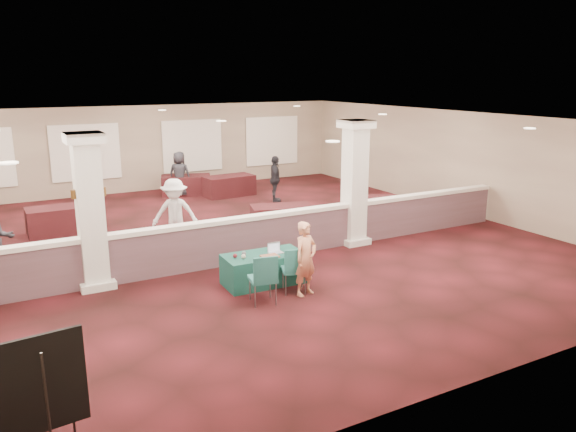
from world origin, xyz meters
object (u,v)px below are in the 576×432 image
near_table (264,269)px  conf_chair_main (295,267)px  conf_chair_side (264,276)px  easel_board (41,386)px  attendee_d (180,174)px  woman (306,259)px  far_table_back_center (186,185)px  far_table_back_right (229,186)px  attendee_b (175,214)px  far_table_front_right (371,208)px  attendee_c (275,179)px  far_table_back_left (63,220)px  far_table_front_center (282,218)px

near_table → conf_chair_main: conf_chair_main is taller
conf_chair_side → easel_board: (-4.17, -2.98, 0.44)m
attendee_d → woman: bearing=123.9°
easel_board → far_table_back_center: bearing=59.5°
woman → far_table_back_right: bearing=59.7°
far_table_back_center → attendee_d: attendee_d is taller
woman → attendee_b: bearing=90.4°
far_table_front_right → attendee_c: attendee_c is taller
far_table_back_left → attendee_d: attendee_d is taller
attendee_b → far_table_front_center: bearing=28.6°
woman → attendee_d: size_ratio=0.92×
near_table → far_table_back_center: (1.55, 9.50, 0.04)m
near_table → far_table_back_right: bearing=73.7°
conf_chair_main → far_table_back_right: bearing=95.3°
easel_board → attendee_b: bearing=56.6°
conf_chair_side → far_table_front_center: size_ratio=0.58×
attendee_c → attendee_d: (-2.61, 2.45, 0.02)m
far_table_front_center → far_table_front_right: far_table_front_center is taller
far_table_back_left → attendee_c: bearing=5.6°
attendee_b → far_table_back_left: bearing=154.0°
far_table_back_left → attendee_d: 5.44m
conf_chair_side → far_table_back_right: size_ratio=0.55×
easel_board → attendee_d: bearing=60.2°
far_table_front_right → far_table_back_center: 7.25m
far_table_back_left → far_table_back_right: 6.47m
near_table → far_table_back_right: (2.86, 8.60, 0.04)m
woman → far_table_front_center: bearing=51.1°
attendee_d → easel_board: bearing=104.4°
conf_chair_main → attendee_d: size_ratio=0.59×
attendee_c → far_table_back_right: bearing=56.1°
far_table_front_right → far_table_back_left: 8.94m
far_table_back_center → attendee_d: bearing=-149.8°
far_table_back_center → attendee_b: attendee_b is taller
easel_board → far_table_back_left: (1.51, 10.20, -0.65)m
near_table → far_table_back_left: 6.96m
attendee_b → attendee_c: (4.69, 3.52, -0.09)m
conf_chair_main → easel_board: bearing=-126.7°
far_table_front_right → far_table_back_center: far_table_back_center is taller
far_table_back_left → far_table_back_right: bearing=21.7°
easel_board → attendee_c: size_ratio=1.01×
far_table_front_right → far_table_back_center: bearing=121.2°
far_table_front_center → woman: bearing=-112.7°
easel_board → attendee_b: size_ratio=0.91×
near_table → conf_chair_main: (0.30, -0.80, 0.24)m
near_table → easel_board: (-4.67, -4.00, 0.70)m
far_table_back_right → attendee_d: size_ratio=1.11×
conf_chair_side → far_table_front_center: conf_chair_side is taller
conf_chair_main → far_table_back_left: conf_chair_main is taller
near_table → woman: (0.46, -0.95, 0.43)m
far_table_back_right → near_table: bearing=-108.4°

